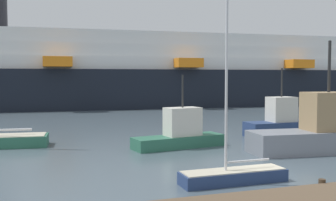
{
  "coord_description": "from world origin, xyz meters",
  "views": [
    {
      "loc": [
        -9.21,
        -14.1,
        4.17
      ],
      "look_at": [
        0.0,
        14.07,
        2.38
      ],
      "focal_mm": 42.5,
      "sensor_mm": 36.0,
      "label": 1
    }
  ],
  "objects_px": {
    "fishing_boat_0": "(323,132)",
    "fishing_boat_1": "(180,133)",
    "fishing_boat_2": "(284,123)",
    "sailboat_2": "(233,173)",
    "cruise_ship": "(117,73)"
  },
  "relations": [
    {
      "from": "cruise_ship",
      "to": "fishing_boat_1",
      "type": "bearing_deg",
      "value": -91.58
    },
    {
      "from": "fishing_boat_0",
      "to": "fishing_boat_2",
      "type": "height_order",
      "value": "fishing_boat_0"
    },
    {
      "from": "fishing_boat_2",
      "to": "sailboat_2",
      "type": "bearing_deg",
      "value": 46.94
    },
    {
      "from": "sailboat_2",
      "to": "fishing_boat_2",
      "type": "height_order",
      "value": "sailboat_2"
    },
    {
      "from": "sailboat_2",
      "to": "fishing_boat_0",
      "type": "xyz_separation_m",
      "value": [
        7.76,
        4.29,
        0.73
      ]
    },
    {
      "from": "fishing_boat_1",
      "to": "fishing_boat_2",
      "type": "height_order",
      "value": "fishing_boat_2"
    },
    {
      "from": "fishing_boat_0",
      "to": "fishing_boat_1",
      "type": "relative_size",
      "value": 1.45
    },
    {
      "from": "fishing_boat_2",
      "to": "fishing_boat_1",
      "type": "bearing_deg",
      "value": 12.72
    },
    {
      "from": "fishing_boat_2",
      "to": "cruise_ship",
      "type": "bearing_deg",
      "value": -80.15
    },
    {
      "from": "fishing_boat_1",
      "to": "fishing_boat_2",
      "type": "bearing_deg",
      "value": 3.96
    },
    {
      "from": "fishing_boat_1",
      "to": "fishing_boat_2",
      "type": "xyz_separation_m",
      "value": [
        8.5,
        2.04,
        0.09
      ]
    },
    {
      "from": "sailboat_2",
      "to": "fishing_boat_2",
      "type": "relative_size",
      "value": 1.29
    },
    {
      "from": "fishing_boat_1",
      "to": "cruise_ship",
      "type": "xyz_separation_m",
      "value": [
        2.63,
        33.28,
        3.83
      ]
    },
    {
      "from": "fishing_boat_0",
      "to": "fishing_boat_1",
      "type": "height_order",
      "value": "fishing_boat_0"
    },
    {
      "from": "fishing_boat_0",
      "to": "fishing_boat_1",
      "type": "bearing_deg",
      "value": 157.12
    }
  ]
}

